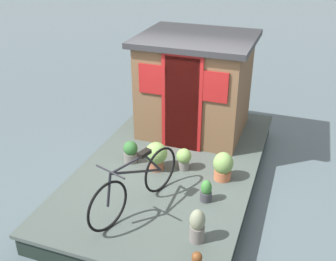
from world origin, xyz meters
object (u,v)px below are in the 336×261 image
(potted_plant_sage, at_px, (223,166))
(mooring_bollard, at_px, (197,261))
(potted_plant_thyme, at_px, (131,152))
(potted_plant_succulent, at_px, (197,225))
(potted_plant_geranium, at_px, (156,155))
(potted_plant_fern, at_px, (184,158))
(houseboat_cabin, at_px, (195,84))
(bicycle, at_px, (136,184))
(potted_plant_lavender, at_px, (206,191))

(potted_plant_sage, bearing_deg, mooring_bollard, -175.97)
(potted_plant_thyme, xyz_separation_m, potted_plant_succulent, (-1.47, -1.59, 0.05))
(potted_plant_geranium, bearing_deg, potted_plant_sage, -85.26)
(potted_plant_fern, relative_size, mooring_bollard, 1.39)
(houseboat_cabin, distance_m, potted_plant_geranium, 1.75)
(bicycle, xyz_separation_m, potted_plant_thyme, (1.12, 0.60, -0.21))
(potted_plant_succulent, bearing_deg, potted_plant_geranium, 38.21)
(potted_plant_sage, height_order, potted_plant_lavender, potted_plant_sage)
(houseboat_cabin, relative_size, potted_plant_sage, 4.43)
(houseboat_cabin, distance_m, potted_plant_fern, 1.64)
(houseboat_cabin, relative_size, potted_plant_thyme, 5.52)
(potted_plant_sage, bearing_deg, potted_plant_thyme, 90.27)
(houseboat_cabin, xyz_separation_m, bicycle, (-2.64, 0.07, -0.54))
(potted_plant_fern, bearing_deg, potted_plant_sage, -95.50)
(bicycle, distance_m, potted_plant_thyme, 1.28)
(potted_plant_lavender, distance_m, potted_plant_geranium, 1.13)
(potted_plant_thyme, xyz_separation_m, potted_plant_sage, (0.01, -1.59, 0.05))
(bicycle, xyz_separation_m, mooring_bollard, (-0.84, -1.13, -0.25))
(potted_plant_fern, xyz_separation_m, potted_plant_sage, (-0.06, -0.66, 0.03))
(bicycle, xyz_separation_m, potted_plant_lavender, (0.49, -0.89, -0.23))
(mooring_bollard, bearing_deg, potted_plant_succulent, 15.75)
(bicycle, relative_size, potted_plant_lavender, 5.04)
(potted_plant_fern, relative_size, potted_plant_geranium, 0.77)
(mooring_bollard, bearing_deg, houseboat_cabin, 16.92)
(potted_plant_succulent, xyz_separation_m, mooring_bollard, (-0.48, -0.14, -0.09))
(potted_plant_geranium, bearing_deg, houseboat_cabin, -6.08)
(bicycle, bearing_deg, houseboat_cabin, -1.52)
(bicycle, relative_size, mooring_bollard, 6.43)
(potted_plant_lavender, height_order, potted_plant_geranium, potted_plant_geranium)
(potted_plant_succulent, bearing_deg, mooring_bollard, -164.25)
(houseboat_cabin, relative_size, potted_plant_geranium, 4.27)
(potted_plant_sage, relative_size, potted_plant_geranium, 0.96)
(houseboat_cabin, xyz_separation_m, potted_plant_fern, (-1.45, -0.25, -0.73))
(potted_plant_geranium, height_order, mooring_bollard, potted_plant_geranium)
(potted_plant_thyme, relative_size, mooring_bollard, 1.39)
(potted_plant_thyme, xyz_separation_m, potted_plant_geranium, (-0.08, -0.50, 0.08))
(bicycle, bearing_deg, potted_plant_fern, -15.25)
(potted_plant_thyme, bearing_deg, potted_plant_sage, -89.73)
(potted_plant_succulent, distance_m, mooring_bollard, 0.51)
(houseboat_cabin, bearing_deg, potted_plant_succulent, -162.90)
(houseboat_cabin, relative_size, bicycle, 1.20)
(potted_plant_succulent, distance_m, potted_plant_sage, 1.48)
(houseboat_cabin, bearing_deg, potted_plant_fern, -170.07)
(potted_plant_lavender, bearing_deg, potted_plant_geranium, 61.14)
(potted_plant_geranium, bearing_deg, potted_plant_lavender, -118.86)
(potted_plant_succulent, relative_size, potted_plant_geranium, 0.98)
(potted_plant_thyme, distance_m, potted_plant_fern, 0.92)
(potted_plant_lavender, bearing_deg, mooring_bollard, -169.71)
(potted_plant_fern, distance_m, potted_plant_sage, 0.67)
(potted_plant_thyme, bearing_deg, mooring_bollard, -138.55)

